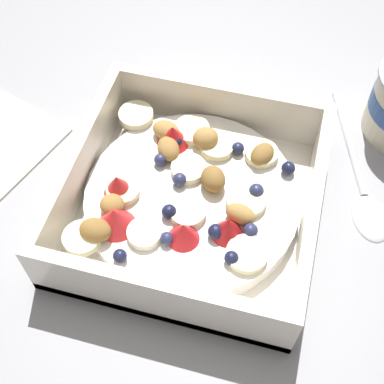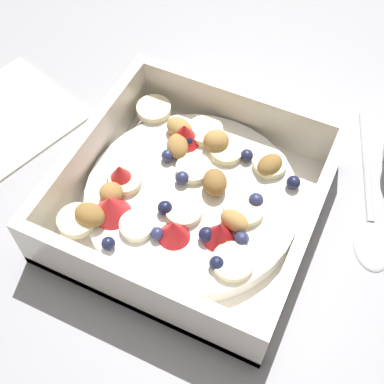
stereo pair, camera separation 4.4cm
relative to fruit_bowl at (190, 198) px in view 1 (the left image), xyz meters
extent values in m
plane|color=#9E9EA3|center=(0.02, -0.01, -0.02)|extent=(2.40, 2.40, 0.00)
cube|color=white|center=(0.00, 0.00, -0.02)|extent=(0.20, 0.20, 0.01)
cube|color=white|center=(0.00, -0.10, 0.01)|extent=(0.20, 0.01, 0.06)
cube|color=white|center=(0.00, 0.10, 0.01)|extent=(0.20, 0.01, 0.06)
cube|color=white|center=(-0.10, 0.00, 0.01)|extent=(0.01, 0.18, 0.06)
cube|color=white|center=(0.10, 0.00, 0.01)|extent=(0.01, 0.18, 0.06)
cylinder|color=white|center=(0.00, 0.00, 0.00)|extent=(0.18, 0.18, 0.02)
cylinder|color=#F4EAB7|center=(-0.07, -0.06, 0.01)|extent=(0.04, 0.04, 0.01)
cylinder|color=#F7EFC6|center=(-0.01, 0.02, 0.01)|extent=(0.04, 0.04, 0.01)
cylinder|color=beige|center=(0.05, 0.05, 0.01)|extent=(0.03, 0.03, 0.01)
cylinder|color=#F4EAB7|center=(-0.02, 0.07, 0.01)|extent=(0.03, 0.03, 0.01)
cylinder|color=#F4EAB7|center=(-0.07, 0.07, 0.01)|extent=(0.04, 0.04, 0.01)
cylinder|color=#F4EAB7|center=(0.00, -0.02, 0.01)|extent=(0.03, 0.03, 0.01)
cylinder|color=beige|center=(0.05, 0.00, 0.01)|extent=(0.05, 0.05, 0.01)
cylinder|color=beige|center=(-0.05, -0.01, 0.01)|extent=(0.04, 0.04, 0.01)
cylinder|color=beige|center=(0.01, 0.05, 0.01)|extent=(0.03, 0.03, 0.01)
cylinder|color=#F7EFC6|center=(-0.02, -0.05, 0.01)|extent=(0.04, 0.04, 0.01)
cylinder|color=#F4EAB7|center=(0.06, -0.04, 0.01)|extent=(0.04, 0.04, 0.01)
cone|color=red|center=(-0.06, -0.01, 0.02)|extent=(0.03, 0.03, 0.02)
cone|color=red|center=(-0.03, 0.05, 0.02)|extent=(0.03, 0.03, 0.02)
cone|color=red|center=(0.04, -0.03, 0.02)|extent=(0.04, 0.04, 0.02)
cone|color=red|center=(-0.05, -0.04, 0.02)|extent=(0.04, 0.04, 0.02)
cone|color=red|center=(0.01, -0.04, 0.02)|extent=(0.03, 0.03, 0.02)
sphere|color=#191E3D|center=(-0.04, -0.07, 0.01)|extent=(0.01, 0.01, 0.01)
sphere|color=navy|center=(0.05, 0.01, 0.01)|extent=(0.01, 0.01, 0.01)
sphere|color=navy|center=(-0.01, -0.05, 0.01)|extent=(0.01, 0.01, 0.01)
sphere|color=navy|center=(-0.01, 0.01, 0.01)|extent=(0.01, 0.01, 0.01)
sphere|color=#23284C|center=(0.03, 0.05, 0.01)|extent=(0.01, 0.01, 0.01)
sphere|color=#191E3D|center=(-0.01, -0.02, 0.01)|extent=(0.01, 0.01, 0.01)
sphere|color=navy|center=(0.06, -0.02, 0.01)|extent=(0.01, 0.01, 0.01)
sphere|color=#191E3D|center=(0.03, -0.03, 0.01)|extent=(0.01, 0.01, 0.01)
sphere|color=#191E3D|center=(-0.03, 0.05, 0.01)|extent=(0.01, 0.01, 0.01)
sphere|color=#191E3D|center=(-0.05, -0.04, 0.01)|extent=(0.01, 0.01, 0.01)
sphere|color=#191E3D|center=(0.07, 0.04, 0.01)|extent=(0.01, 0.01, 0.01)
sphere|color=#191E3D|center=(0.05, -0.05, 0.01)|extent=(0.01, 0.01, 0.01)
sphere|color=navy|center=(-0.03, 0.02, 0.01)|extent=(0.01, 0.01, 0.01)
ellipsoid|color=olive|center=(0.05, 0.05, 0.01)|extent=(0.03, 0.03, 0.02)
ellipsoid|color=#AD7F42|center=(-0.06, -0.03, 0.01)|extent=(0.02, 0.02, 0.01)
ellipsoid|color=#AD7F42|center=(-0.03, 0.04, 0.01)|extent=(0.03, 0.03, 0.02)
ellipsoid|color=tan|center=(0.04, -0.02, 0.01)|extent=(0.03, 0.02, 0.02)
ellipsoid|color=olive|center=(0.02, 0.01, 0.02)|extent=(0.03, 0.03, 0.02)
ellipsoid|color=olive|center=(-0.06, -0.06, 0.01)|extent=(0.03, 0.02, 0.02)
ellipsoid|color=tan|center=(-0.04, 0.06, 0.01)|extent=(0.03, 0.02, 0.02)
ellipsoid|color=tan|center=(0.00, 0.05, 0.02)|extent=(0.03, 0.03, 0.02)
ellipsoid|color=silver|center=(0.15, 0.03, -0.02)|extent=(0.05, 0.06, 0.01)
cylinder|color=silver|center=(0.13, 0.11, -0.02)|extent=(0.05, 0.12, 0.01)
camera|label=1|loc=(0.06, -0.24, 0.37)|focal=49.40mm
camera|label=2|loc=(0.11, -0.22, 0.37)|focal=49.40mm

